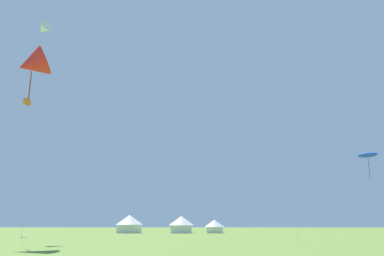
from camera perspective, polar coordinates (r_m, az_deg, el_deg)
kite_orange_delta at (r=71.25m, az=-23.44°, el=3.36°), size 3.23×2.32×22.40m
kite_red_delta at (r=38.66m, az=-22.54°, el=8.75°), size 4.08×3.71×17.67m
kite_blue_parafoil at (r=53.17m, az=24.54°, el=-3.68°), size 2.46×2.62×10.42m
kite_white_delta at (r=53.60m, az=-21.12°, el=13.50°), size 3.02×3.57×26.51m
festival_tent_left at (r=75.01m, az=-9.23°, el=-13.70°), size 5.05×5.05×3.28m
festival_tent_right at (r=74.06m, az=-1.58°, el=-13.96°), size 4.73×4.73×3.07m
festival_tent_center at (r=74.11m, az=3.33°, el=-14.22°), size 3.70×3.70×2.41m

